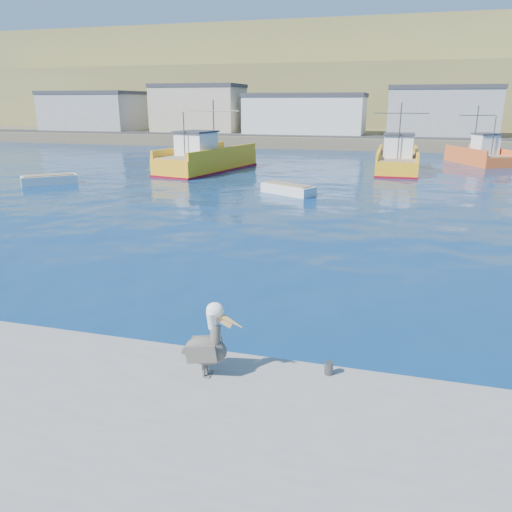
{
  "coord_description": "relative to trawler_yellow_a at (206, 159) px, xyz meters",
  "views": [
    {
      "loc": [
        4.09,
        -13.58,
        6.47
      ],
      "look_at": [
        -0.29,
        2.28,
        1.36
      ],
      "focal_mm": 35.0,
      "sensor_mm": 36.0,
      "label": 1
    }
  ],
  "objects": [
    {
      "name": "ground",
      "position": [
        13.62,
        -32.28,
        -1.11
      ],
      "size": [
        260.0,
        260.0,
        0.0
      ],
      "primitive_type": "plane",
      "color": "#061F50",
      "rests_on": "ground"
    },
    {
      "name": "skiff_left",
      "position": [
        -9.5,
        -11.01,
        -0.81
      ],
      "size": [
        4.16,
        3.95,
        0.93
      ],
      "color": "silver",
      "rests_on": "ground"
    },
    {
      "name": "pelican",
      "position": [
        13.98,
        -36.43,
        0.16
      ],
      "size": [
        1.45,
        0.66,
        1.79
      ],
      "color": "#595451",
      "rests_on": "dock"
    },
    {
      "name": "boat_orange",
      "position": [
        26.3,
        12.83,
        -0.09
      ],
      "size": [
        6.15,
        8.61,
        6.05
      ],
      "color": "#D75622",
      "rests_on": "ground"
    },
    {
      "name": "skiff_mid",
      "position": [
        10.33,
        -10.39,
        -0.82
      ],
      "size": [
        4.34,
        3.3,
        0.91
      ],
      "color": "silver",
      "rests_on": "ground"
    },
    {
      "name": "trawler_yellow_a",
      "position": [
        0.0,
        0.0,
        0.0
      ],
      "size": [
        6.83,
        13.16,
        6.67
      ],
      "color": "#FCAA17",
      "rests_on": "ground"
    },
    {
      "name": "trawler_yellow_b",
      "position": [
        17.89,
        4.63,
        -0.09
      ],
      "size": [
        5.16,
        10.89,
        6.46
      ],
      "color": "#FCAA17",
      "rests_on": "ground"
    },
    {
      "name": "dock_bollards",
      "position": [
        14.22,
        -35.68,
        -0.46
      ],
      "size": [
        36.2,
        0.2,
        0.3
      ],
      "color": "#4C4C4C",
      "rests_on": "dock"
    },
    {
      "name": "far_shore",
      "position": [
        13.63,
        76.93,
        7.87
      ],
      "size": [
        200.0,
        81.0,
        24.0
      ],
      "color": "brown",
      "rests_on": "ground"
    }
  ]
}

